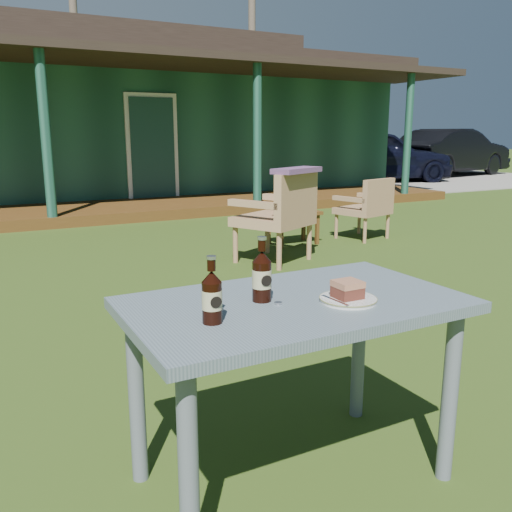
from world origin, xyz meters
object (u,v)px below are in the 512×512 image
plate (348,299)px  cake_slice (348,289)px  cola_bottle_far (212,296)px  cola_bottle_near (262,276)px  car_far (451,153)px  cafe_table (295,326)px  car_near (374,155)px  armchair_left (280,212)px  side_table (293,216)px  armchair_right (368,205)px

plate → cake_slice: bearing=153.7°
plate → cola_bottle_far: (-0.51, 0.02, 0.08)m
cola_bottle_near → car_far: bearing=40.5°
cafe_table → car_near: bearing=48.9°
armchair_left → side_table: bearing=50.6°
cafe_table → armchair_left: size_ratio=1.30×
car_near → armchair_right: 8.45m
car_near → armchair_left: size_ratio=4.57×
cafe_table → cola_bottle_near: (-0.11, 0.04, 0.19)m
cola_bottle_near → armchair_right: (3.49, 3.66, -0.38)m
cafe_table → cola_bottle_near: 0.23m
plate → cola_bottle_far: size_ratio=0.95×
cola_bottle_near → side_table: size_ratio=0.39×
cake_slice → armchair_left: armchair_left is taller
car_near → armchair_right: car_near is taller
cola_bottle_near → armchair_right: 5.07m
side_table → armchair_left: bearing=-129.4°
car_far → plate: size_ratio=21.42×
side_table → cake_slice: bearing=-119.4°
plate → car_far: bearing=41.5°
plate → armchair_right: armchair_right is taller
car_near → armchair_left: bearing=147.9°
car_far → cafe_table: car_far is taller
cafe_table → cake_slice: size_ratio=13.04×
armchair_left → plate: bearing=-116.7°
car_far → armchair_left: bearing=116.4°
plate → armchair_left: bearing=63.3°
car_near → cola_bottle_near: size_ratio=18.18×
cafe_table → armchair_right: size_ratio=1.57×
cafe_table → cola_bottle_near: cola_bottle_near is taller
armchair_right → cola_bottle_far: bearing=-134.6°
car_far → car_near: bearing=90.5°
cola_bottle_far → cake_slice: bearing=-2.3°
car_far → armchair_left: (-10.64, -7.61, -0.20)m
car_near → cafe_table: car_near is taller
cola_bottle_far → car_far: bearing=40.3°
cake_slice → armchair_right: bearing=49.7°
plate → cola_bottle_far: 0.52m
armchair_left → armchair_right: bearing=19.7°
car_near → armchair_left: (-7.06, -7.00, -0.20)m
cola_bottle_near → cake_slice: bearing=-29.4°
car_far → armchair_right: 11.46m
car_far → plate: (-12.26, -10.85, 0.01)m
cola_bottle_far → armchair_right: 5.33m
cake_slice → cola_bottle_near: bearing=150.6°
cafe_table → cake_slice: cake_slice is taller
car_far → cola_bottle_near: (-12.53, -10.70, 0.09)m
car_far → cola_bottle_near: size_ratio=18.80×
car_near → cola_bottle_far: car_near is taller
plate → cola_bottle_far: cola_bottle_far is taller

